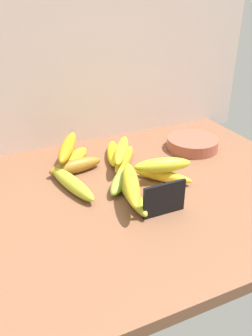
{
  "coord_description": "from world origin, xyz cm",
  "views": [
    {
      "loc": [
        -32.15,
        -71.68,
        52.74
      ],
      "look_at": [
        2.62,
        4.57,
        8.0
      ],
      "focal_mm": 37.51,
      "sensor_mm": 36.0,
      "label": 1
    }
  ],
  "objects_px": {
    "banana_1": "(75,166)",
    "banana_9": "(130,184)",
    "chalkboard_sign": "(164,200)",
    "banana_10": "(163,165)",
    "fruit_bowl": "(192,143)",
    "banana_0": "(163,176)",
    "banana_2": "(121,179)",
    "banana_3": "(131,193)",
    "banana_8": "(68,147)",
    "banana_4": "(124,159)",
    "banana_6": "(113,153)",
    "banana_5": "(72,183)",
    "banana_7": "(73,160)",
    "banana_11": "(121,150)"
  },
  "relations": [
    {
      "from": "banana_1",
      "to": "banana_9",
      "type": "distance_m",
      "value": 0.23
    },
    {
      "from": "chalkboard_sign",
      "to": "banana_10",
      "type": "relative_size",
      "value": 0.69
    },
    {
      "from": "fruit_bowl",
      "to": "chalkboard_sign",
      "type": "bearing_deg",
      "value": -133.89
    },
    {
      "from": "banana_0",
      "to": "banana_2",
      "type": "distance_m",
      "value": 0.12
    },
    {
      "from": "banana_3",
      "to": "banana_8",
      "type": "height_order",
      "value": "banana_8"
    },
    {
      "from": "banana_4",
      "to": "banana_8",
      "type": "bearing_deg",
      "value": 155.47
    },
    {
      "from": "fruit_bowl",
      "to": "banana_0",
      "type": "bearing_deg",
      "value": -143.13
    },
    {
      "from": "fruit_bowl",
      "to": "banana_9",
      "type": "relative_size",
      "value": 0.82
    },
    {
      "from": "fruit_bowl",
      "to": "banana_6",
      "type": "distance_m",
      "value": 0.27
    },
    {
      "from": "banana_8",
      "to": "banana_5",
      "type": "bearing_deg",
      "value": -103.27
    },
    {
      "from": "banana_0",
      "to": "banana_2",
      "type": "height_order",
      "value": "banana_2"
    },
    {
      "from": "banana_7",
      "to": "banana_8",
      "type": "bearing_deg",
      "value": 132.82
    },
    {
      "from": "chalkboard_sign",
      "to": "banana_7",
      "type": "height_order",
      "value": "chalkboard_sign"
    },
    {
      "from": "chalkboard_sign",
      "to": "banana_0",
      "type": "height_order",
      "value": "chalkboard_sign"
    },
    {
      "from": "fruit_bowl",
      "to": "banana_3",
      "type": "distance_m",
      "value": 0.37
    },
    {
      "from": "banana_2",
      "to": "banana_8",
      "type": "relative_size",
      "value": 0.78
    },
    {
      "from": "banana_5",
      "to": "banana_11",
      "type": "bearing_deg",
      "value": 21.57
    },
    {
      "from": "banana_5",
      "to": "banana_0",
      "type": "bearing_deg",
      "value": -13.73
    },
    {
      "from": "banana_3",
      "to": "banana_4",
      "type": "xyz_separation_m",
      "value": [
        0.06,
        0.18,
        0.0
      ]
    },
    {
      "from": "banana_1",
      "to": "banana_11",
      "type": "distance_m",
      "value": 0.14
    },
    {
      "from": "banana_5",
      "to": "banana_8",
      "type": "relative_size",
      "value": 1.02
    },
    {
      "from": "chalkboard_sign",
      "to": "banana_0",
      "type": "xyz_separation_m",
      "value": [
        0.08,
        0.14,
        -0.02
      ]
    },
    {
      "from": "banana_7",
      "to": "banana_2",
      "type": "bearing_deg",
      "value": -63.51
    },
    {
      "from": "banana_8",
      "to": "banana_11",
      "type": "distance_m",
      "value": 0.16
    },
    {
      "from": "banana_1",
      "to": "banana_10",
      "type": "relative_size",
      "value": 1.01
    },
    {
      "from": "banana_4",
      "to": "banana_5",
      "type": "xyz_separation_m",
      "value": [
        -0.19,
        -0.07,
        0.0
      ]
    },
    {
      "from": "banana_3",
      "to": "banana_9",
      "type": "bearing_deg",
      "value": -122.35
    },
    {
      "from": "banana_5",
      "to": "banana_10",
      "type": "relative_size",
      "value": 1.32
    },
    {
      "from": "banana_1",
      "to": "banana_6",
      "type": "bearing_deg",
      "value": 15.91
    },
    {
      "from": "banana_11",
      "to": "banana_10",
      "type": "bearing_deg",
      "value": -64.05
    },
    {
      "from": "banana_5",
      "to": "banana_9",
      "type": "height_order",
      "value": "banana_9"
    },
    {
      "from": "fruit_bowl",
      "to": "banana_7",
      "type": "relative_size",
      "value": 1.03
    },
    {
      "from": "banana_0",
      "to": "banana_5",
      "type": "xyz_separation_m",
      "value": [
        -0.25,
        0.06,
        0.0
      ]
    },
    {
      "from": "banana_10",
      "to": "banana_11",
      "type": "height_order",
      "value": "banana_10"
    },
    {
      "from": "banana_9",
      "to": "banana_10",
      "type": "bearing_deg",
      "value": 24.74
    },
    {
      "from": "banana_9",
      "to": "banana_11",
      "type": "height_order",
      "value": "banana_9"
    },
    {
      "from": "banana_9",
      "to": "banana_11",
      "type": "bearing_deg",
      "value": 72.43
    },
    {
      "from": "banana_5",
      "to": "banana_6",
      "type": "height_order",
      "value": "banana_5"
    },
    {
      "from": "banana_1",
      "to": "banana_7",
      "type": "height_order",
      "value": "banana_1"
    },
    {
      "from": "banana_2",
      "to": "banana_3",
      "type": "distance_m",
      "value": 0.07
    },
    {
      "from": "banana_3",
      "to": "banana_5",
      "type": "height_order",
      "value": "banana_5"
    },
    {
      "from": "banana_2",
      "to": "banana_8",
      "type": "distance_m",
      "value": 0.21
    },
    {
      "from": "banana_7",
      "to": "banana_6",
      "type": "bearing_deg",
      "value": -2.07
    },
    {
      "from": "fruit_bowl",
      "to": "banana_6",
      "type": "relative_size",
      "value": 1.0
    },
    {
      "from": "banana_0",
      "to": "banana_4",
      "type": "xyz_separation_m",
      "value": [
        -0.06,
        0.14,
        0.0
      ]
    },
    {
      "from": "banana_5",
      "to": "banana_9",
      "type": "relative_size",
      "value": 1.01
    },
    {
      "from": "banana_0",
      "to": "banana_3",
      "type": "height_order",
      "value": "banana_3"
    },
    {
      "from": "banana_4",
      "to": "banana_8",
      "type": "relative_size",
      "value": 0.89
    },
    {
      "from": "banana_0",
      "to": "banana_7",
      "type": "distance_m",
      "value": 0.28
    },
    {
      "from": "chalkboard_sign",
      "to": "banana_6",
      "type": "xyz_separation_m",
      "value": [
        0.0,
        0.33,
        -0.02
      ]
    }
  ]
}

